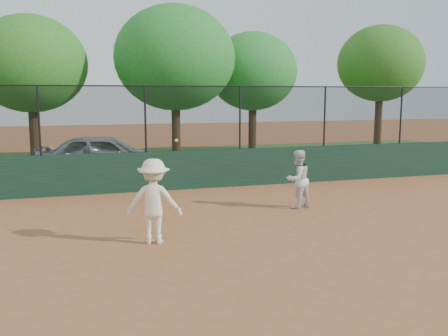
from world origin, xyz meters
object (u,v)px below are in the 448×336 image
object	(u,v)px
player_main	(154,201)
tree_1	(30,64)
tree_2	(175,58)
tree_4	(381,64)
player_second	(298,179)
parked_car	(105,156)
tree_3	(253,72)

from	to	relation	value
player_main	tree_1	xyz separation A→B (m)	(-2.90, 11.35, 3.23)
player_main	tree_2	world-z (taller)	tree_2
player_main	tree_4	size ratio (longest dim) A/B	0.34
player_second	player_main	size ratio (longest dim) A/B	0.73
player_main	tree_2	distance (m)	11.63
tree_4	tree_2	bearing A→B (deg)	-178.79
parked_car	player_second	distance (m)	7.54
parked_car	tree_4	xyz separation A→B (m)	(12.91, 2.90, 3.54)
player_second	tree_1	world-z (taller)	tree_1
tree_3	player_main	bearing A→B (deg)	-118.73
tree_2	tree_4	distance (m)	9.84
tree_3	tree_4	size ratio (longest dim) A/B	0.93
tree_2	tree_3	world-z (taller)	tree_2
tree_1	tree_4	xyz separation A→B (m)	(15.42, -0.39, 0.25)
parked_car	tree_4	size ratio (longest dim) A/B	0.76
tree_1	tree_2	distance (m)	5.62
tree_2	tree_4	xyz separation A→B (m)	(9.84, 0.21, -0.05)
player_main	tree_4	distance (m)	17.00
player_second	tree_3	xyz separation A→B (m)	(2.33, 9.68, 3.16)
player_main	tree_1	distance (m)	12.16
tree_2	parked_car	bearing A→B (deg)	-138.76
tree_2	tree_4	world-z (taller)	tree_2
tree_1	tree_4	bearing A→B (deg)	-1.45
tree_3	parked_car	bearing A→B (deg)	-152.05
parked_car	tree_2	distance (m)	5.44
player_second	tree_1	distance (m)	12.14
parked_car	player_second	bearing A→B (deg)	-131.94
player_second	player_main	bearing A→B (deg)	5.85
parked_car	tree_1	xyz separation A→B (m)	(-2.51, 3.29, 3.29)
tree_3	tree_4	world-z (taller)	tree_4
player_second	player_main	distance (m)	4.52
tree_2	tree_3	distance (m)	3.86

